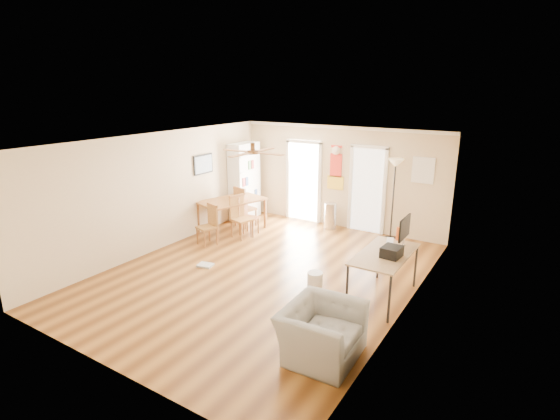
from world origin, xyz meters
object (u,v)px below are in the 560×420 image
Objects in this scene: dining_table at (232,215)px; trash_can at (330,216)px; dining_chair_near at (207,225)px; dining_chair_far at (246,207)px; printer at (392,252)px; wastebasket_a at (315,281)px; dining_chair_right_a at (249,216)px; torchiere_lamp at (393,200)px; armchair at (321,332)px; bookshelf at (244,181)px; computer_desk at (383,276)px; dining_chair_right_b at (242,217)px.

trash_can is (2.07, 1.42, -0.06)m from dining_table.
dining_chair_far is (-0.06, 1.59, 0.06)m from dining_chair_near.
dining_chair_far reaches higher than printer.
dining_table reaches higher than wastebasket_a.
torchiere_lamp reaches higher than dining_chair_right_a.
armchair is (0.67, -5.03, -0.61)m from torchiere_lamp.
trash_can is at bearing -9.25° from bookshelf.
printer is (4.45, -0.46, 0.46)m from dining_chair_near.
dining_chair_right_a is 4.17m from computer_desk.
dining_chair_far is at bearing -154.09° from trash_can.
dining_chair_near is at bearing 167.83° from wastebasket_a.
trash_can is 0.62× the size of armchair.
printer reaches higher than armchair.
printer reaches higher than computer_desk.
dining_chair_far is 5.80m from armchair.
dining_chair_far reaches higher than dining_chair_right_b.
dining_chair_right_b is at bearing -149.49° from torchiere_lamp.
dining_chair_far is (0.46, -0.58, -0.51)m from bookshelf.
bookshelf is 4.03m from torchiere_lamp.
wastebasket_a is at bearing -164.32° from computer_desk.
wastebasket_a is at bearing 4.68° from dining_chair_near.
printer is at bearing -113.40° from dining_chair_right_a.
dining_table is 0.82× the size of torchiere_lamp.
torchiere_lamp is at bearing -65.81° from dining_chair_right_a.
printer is 1.06× the size of wastebasket_a.
dining_chair_near is at bearing 58.04° from armchair.
dining_chair_near is at bearing -127.04° from trash_can.
dining_table is 3.78m from wastebasket_a.
dining_table is 1.02× the size of computer_desk.
armchair is at bearing 149.00° from dining_chair_far.
computer_desk is (4.31, -0.36, -0.05)m from dining_chair_near.
dining_chair_near is 0.85× the size of armchair.
bookshelf is 4.74m from wastebasket_a.
torchiere_lamp is (3.48, 2.63, 0.50)m from dining_chair_near.
armchair is (4.67, -4.56, -0.68)m from bookshelf.
dining_chair_near reaches higher than computer_desk.
dining_chair_right_a is 4.36m from printer.
bookshelf is at bearing -173.40° from torchiere_lamp.
bookshelf is 5.49m from computer_desk.
bookshelf is 1.31× the size of dining_table.
printer is at bearing -72.55° from torchiere_lamp.
wastebasket_a is at bearing -104.38° from dining_chair_right_b.
dining_chair_right_a is 0.90× the size of dining_chair_far.
trash_can is 0.44× the size of computer_desk.
dining_chair_far reaches higher than armchair.
torchiere_lamp is at bearing -151.15° from dining_chair_far.
torchiere_lamp is (3.54, 1.05, 0.44)m from dining_chair_far.
wastebasket_a is at bearing -95.41° from torchiere_lamp.
dining_chair_far is at bearing 40.67° from dining_chair_right_a.
printer is at bearing -36.15° from computer_desk.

